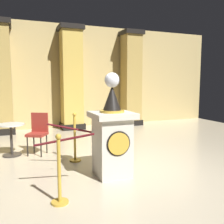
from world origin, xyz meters
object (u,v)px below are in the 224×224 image
(pedestal_clock, at_px, (112,136))
(cafe_table, at_px, (11,135))
(stanchion_near, at_px, (75,144))
(stanchion_far, at_px, (59,180))
(cafe_chair_red, at_px, (38,130))

(pedestal_clock, height_order, cafe_table, pedestal_clock)
(stanchion_near, bearing_deg, stanchion_far, -109.64)
(cafe_table, relative_size, cafe_chair_red, 0.76)
(stanchion_far, bearing_deg, cafe_chair_red, 90.93)
(cafe_chair_red, bearing_deg, cafe_table, 171.84)
(stanchion_near, bearing_deg, cafe_chair_red, 128.19)
(cafe_table, height_order, cafe_chair_red, cafe_chair_red)
(cafe_chair_red, bearing_deg, stanchion_near, -51.81)
(pedestal_clock, bearing_deg, cafe_table, 130.85)
(pedestal_clock, relative_size, cafe_chair_red, 1.91)
(cafe_table, distance_m, cafe_chair_red, 0.60)
(pedestal_clock, xyz_separation_m, stanchion_near, (-0.44, 1.03, -0.35))
(pedestal_clock, bearing_deg, cafe_chair_red, 120.54)
(stanchion_near, height_order, cafe_chair_red, stanchion_near)
(stanchion_far, xyz_separation_m, cafe_chair_red, (-0.04, 2.59, 0.23))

